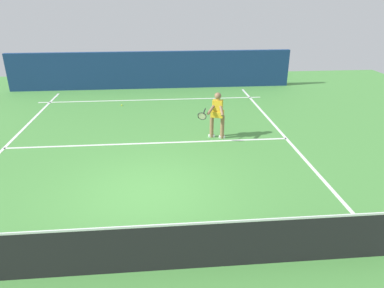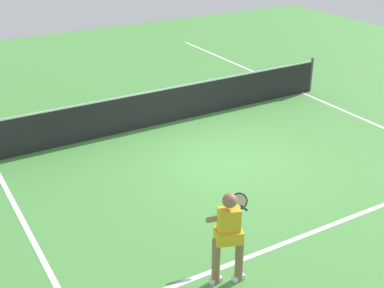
% 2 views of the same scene
% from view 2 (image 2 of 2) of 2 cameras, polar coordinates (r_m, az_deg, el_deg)
% --- Properties ---
extents(ground_plane, '(27.88, 27.88, 0.00)m').
position_cam_2_polar(ground_plane, '(11.74, 3.59, -1.79)').
color(ground_plane, '#4C9342').
extents(service_line_marking, '(9.09, 0.10, 0.01)m').
position_cam_2_polar(service_line_marking, '(9.67, 14.03, -9.00)').
color(service_line_marking, white).
rests_on(service_line_marking, ground).
extents(sideline_left_marking, '(0.10, 19.44, 0.01)m').
position_cam_2_polar(sideline_left_marking, '(10.23, -18.31, -7.55)').
color(sideline_left_marking, white).
rests_on(sideline_left_marking, ground).
extents(sideline_right_marking, '(0.10, 19.44, 0.01)m').
position_cam_2_polar(sideline_right_marking, '(14.56, 18.66, 2.43)').
color(sideline_right_marking, white).
rests_on(sideline_right_marking, ground).
extents(court_net, '(9.77, 0.08, 1.04)m').
position_cam_2_polar(court_net, '(13.57, -2.42, 4.33)').
color(court_net, '#4C4C51').
rests_on(court_net, ground).
extents(tennis_player, '(1.00, 0.86, 1.55)m').
position_cam_2_polar(tennis_player, '(7.81, 4.04, -9.81)').
color(tennis_player, '#8C6647').
rests_on(tennis_player, ground).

